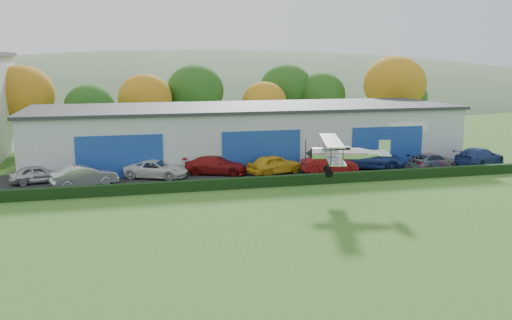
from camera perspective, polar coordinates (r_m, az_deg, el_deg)
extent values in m
plane|color=#376520|center=(26.51, 2.04, -11.04)|extent=(300.00, 300.00, 0.00)
cube|color=black|center=(46.78, -1.50, -1.51)|extent=(48.00, 9.00, 0.05)
cube|color=black|center=(42.14, -0.09, -2.32)|extent=(46.00, 0.60, 0.80)
cube|color=#B2B7BC|center=(53.53, -1.04, 2.69)|extent=(40.00, 12.00, 5.00)
cube|color=#2D3033|center=(53.24, -1.05, 5.52)|extent=(40.60, 12.60, 0.30)
cube|color=#1A409A|center=(46.33, -13.93, 0.30)|extent=(7.00, 0.12, 3.60)
cube|color=#1A409A|center=(47.82, 0.59, 0.91)|extent=(7.00, 0.12, 3.60)
cube|color=#1A409A|center=(52.11, 13.47, 1.41)|extent=(7.00, 0.12, 3.60)
cylinder|color=#3D2614|center=(65.02, -22.84, 2.42)|extent=(0.36, 0.36, 3.15)
ellipsoid|color=#B77916|center=(64.61, -23.12, 6.34)|extent=(6.84, 6.84, 6.16)
cylinder|color=#3D2614|center=(62.36, -16.73, 2.17)|extent=(0.36, 0.36, 2.45)
ellipsoid|color=#1E4C14|center=(61.99, -16.89, 5.34)|extent=(5.32, 5.32, 4.79)
cylinder|color=#3D2614|center=(64.31, -11.31, 2.80)|extent=(0.36, 0.36, 2.80)
ellipsoid|color=#B77916|center=(63.92, -11.43, 6.32)|extent=(6.08, 6.08, 5.47)
cylinder|color=#3D2614|center=(66.79, -6.24, 3.37)|extent=(0.36, 0.36, 3.15)
ellipsoid|color=#1E4C14|center=(66.40, -6.32, 7.19)|extent=(6.84, 6.84, 6.16)
cylinder|color=#3D2614|center=(66.44, 0.86, 3.09)|extent=(0.36, 0.36, 2.45)
ellipsoid|color=#B77916|center=(66.08, 0.87, 6.07)|extent=(5.32, 5.32, 4.79)
cylinder|color=#3D2614|center=(70.73, 6.73, 3.61)|extent=(0.36, 0.36, 2.80)
ellipsoid|color=#1E4C14|center=(70.38, 6.80, 6.81)|extent=(6.08, 6.08, 5.47)
cylinder|color=#3D2614|center=(70.35, 14.02, 3.62)|extent=(0.36, 0.36, 3.50)
ellipsoid|color=#B77916|center=(69.96, 14.19, 7.65)|extent=(7.60, 7.60, 6.84)
cylinder|color=#3D2614|center=(75.80, 15.27, 3.63)|extent=(0.36, 0.36, 2.45)
ellipsoid|color=#1E4C14|center=(75.49, 15.39, 6.25)|extent=(5.32, 5.32, 4.79)
cylinder|color=#3D2614|center=(71.30, 3.15, 3.86)|extent=(0.36, 0.36, 3.15)
ellipsoid|color=#1E4C14|center=(70.93, 3.19, 7.44)|extent=(6.84, 6.84, 6.16)
ellipsoid|color=#4C6642|center=(167.78, -4.58, 1.78)|extent=(320.00, 196.00, 56.00)
ellipsoid|color=#4C6642|center=(191.21, 16.62, 4.10)|extent=(240.00, 126.00, 36.00)
imported|color=silver|center=(46.68, -21.72, -1.36)|extent=(4.48, 2.59, 1.43)
imported|color=silver|center=(44.21, -17.40, -1.59)|extent=(5.22, 3.23, 1.62)
imported|color=silver|center=(45.98, -10.30, -0.95)|extent=(5.70, 4.30, 1.44)
imported|color=maroon|center=(46.86, -4.19, -0.52)|extent=(5.77, 3.95, 1.55)
imported|color=gold|center=(46.81, 1.94, -0.44)|extent=(5.24, 3.47, 1.66)
imported|color=maroon|center=(47.47, 7.61, -0.43)|extent=(4.97, 2.37, 1.57)
imported|color=navy|center=(50.28, 11.91, 0.10)|extent=(6.62, 4.83, 1.67)
imported|color=gray|center=(51.61, 17.92, -0.10)|extent=(4.95, 2.73, 1.36)
imported|color=navy|center=(54.33, 22.15, 0.31)|extent=(6.24, 4.57, 1.68)
cylinder|color=silver|center=(38.04, 8.30, 0.68)|extent=(3.37, 1.67, 0.78)
cone|color=silver|center=(38.40, 12.16, 0.64)|extent=(2.05, 1.28, 0.78)
cone|color=black|center=(37.89, 5.51, 0.70)|extent=(0.63, 0.87, 0.78)
cube|color=maroon|center=(38.06, 8.70, 0.74)|extent=(3.71, 1.78, 0.05)
cube|color=black|center=(38.03, 8.97, 1.21)|extent=(1.14, 0.79, 0.22)
cube|color=silver|center=(38.06, 8.04, 0.29)|extent=(2.78, 6.28, 0.09)
cube|color=silver|center=(37.86, 7.82, 2.04)|extent=(2.96, 6.64, 0.09)
cylinder|color=black|center=(35.72, 7.79, 0.59)|extent=(0.06, 0.06, 1.12)
cylinder|color=black|center=(35.80, 9.03, 0.58)|extent=(0.06, 0.06, 1.12)
cylinder|color=black|center=(40.14, 7.19, 1.69)|extent=(0.06, 0.06, 1.12)
cylinder|color=black|center=(40.22, 8.30, 1.68)|extent=(0.06, 0.06, 1.12)
cylinder|color=black|center=(37.61, 7.85, 1.51)|extent=(0.10, 0.19, 0.65)
cylinder|color=black|center=(38.20, 7.77, 1.65)|extent=(0.10, 0.19, 0.65)
cylinder|color=black|center=(37.76, 7.55, -0.51)|extent=(0.23, 0.59, 1.06)
cylinder|color=black|center=(38.48, 7.45, -0.30)|extent=(0.23, 0.59, 1.06)
cylinder|color=black|center=(38.22, 7.48, -1.17)|extent=(0.52, 1.60, 0.06)
cylinder|color=black|center=(37.46, 7.59, -1.41)|extent=(0.57, 0.27, 0.55)
cylinder|color=black|center=(38.98, 7.38, -0.94)|extent=(0.57, 0.27, 0.55)
cylinder|color=black|center=(38.54, 13.03, 0.32)|extent=(0.32, 0.14, 0.36)
cube|color=silver|center=(38.50, 13.05, 0.70)|extent=(1.38, 2.38, 0.05)
cube|color=silver|center=(38.45, 13.20, 1.33)|extent=(0.76, 0.27, 0.95)
cube|color=black|center=(37.87, 5.15, 0.70)|extent=(0.08, 0.11, 1.90)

